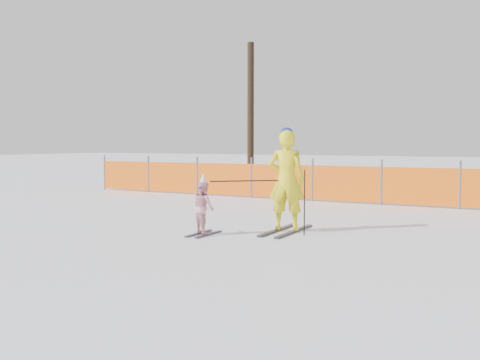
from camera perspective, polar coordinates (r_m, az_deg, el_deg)
name	(u,v)px	position (r m, az deg, el deg)	size (l,w,h in m)	color
ground	(227,236)	(9.78, -1.41, -6.03)	(120.00, 120.00, 0.00)	white
adult	(286,180)	(10.22, 4.98, 0.02)	(0.78, 1.66, 2.00)	black
child	(203,207)	(9.91, -3.93, -2.86)	(0.59, 0.85, 1.14)	black
ski_poles	(273,191)	(9.94, 3.56, -1.18)	(1.59, 0.90, 1.21)	black
safety_fence	(294,181)	(15.91, 5.78, -0.16)	(14.95, 0.06, 1.25)	#595960
tree_trunks	(427,113)	(18.83, 19.30, 6.75)	(12.02, 1.26, 5.57)	black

